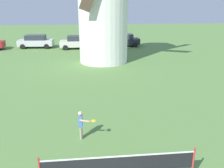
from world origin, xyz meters
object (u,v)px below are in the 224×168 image
Objects in this scene: parked_car_cream at (78,42)px; parked_car_silver at (36,41)px; player_far at (81,123)px; parked_car_black at (124,40)px; tennis_net at (119,165)px.

parked_car_silver is at bearing 167.10° from parked_car_cream.
parked_car_cream is (5.13, -1.17, 0.00)m from parked_car_silver.
parked_car_cream is at bearing 91.93° from player_far.
parked_car_silver is 1.08× the size of parked_car_black.
player_far is at bearing -88.07° from parked_car_cream.
player_far is 0.29× the size of parked_car_silver.
player_far is 0.31× the size of parked_car_black.
tennis_net is at bearing -85.45° from parked_car_cream.
tennis_net is 24.80m from parked_car_black.
tennis_net is 3.90× the size of player_far.
parked_car_silver is 1.01× the size of parked_car_cream.
parked_car_silver is 10.93m from parked_car_black.
parked_car_silver is (-5.82, 21.79, 0.12)m from player_far.
player_far is at bearing -75.04° from parked_car_silver.
player_far is 20.62m from parked_car_cream.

